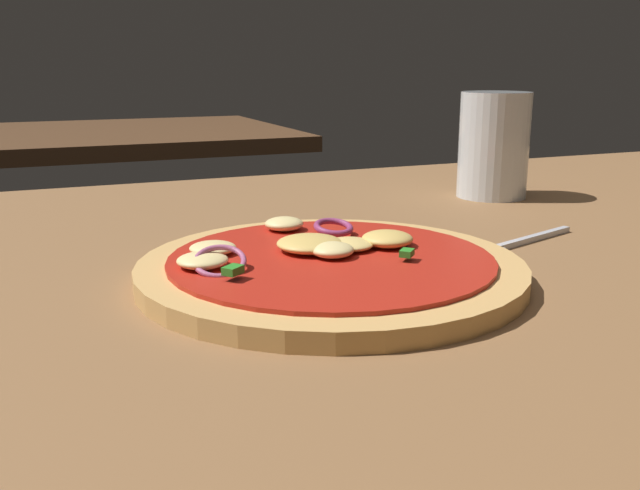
# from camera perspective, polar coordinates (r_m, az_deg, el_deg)

# --- Properties ---
(dining_table) EXTENTS (1.45, 0.85, 0.03)m
(dining_table) POSITION_cam_1_polar(r_m,az_deg,el_deg) (0.56, 3.94, -2.59)
(dining_table) COLOR brown
(dining_table) RESTS_ON ground
(pizza) EXTENTS (0.27, 0.27, 0.03)m
(pizza) POSITION_cam_1_polar(r_m,az_deg,el_deg) (0.50, 0.70, -1.72)
(pizza) COLOR tan
(pizza) RESTS_ON dining_table
(fork) EXTENTS (0.15, 0.06, 0.01)m
(fork) POSITION_cam_1_polar(r_m,az_deg,el_deg) (0.60, 14.99, 0.03)
(fork) COLOR silver
(fork) RESTS_ON dining_table
(beer_glass) EXTENTS (0.08, 0.08, 0.12)m
(beer_glass) POSITION_cam_1_polar(r_m,az_deg,el_deg) (0.82, 13.70, 7.22)
(beer_glass) COLOR silver
(beer_glass) RESTS_ON dining_table
(background_table) EXTENTS (0.78, 0.61, 0.03)m
(background_table) POSITION_cam_1_polar(r_m,az_deg,el_deg) (1.66, -16.66, 8.26)
(background_table) COLOR #4C301C
(background_table) RESTS_ON ground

